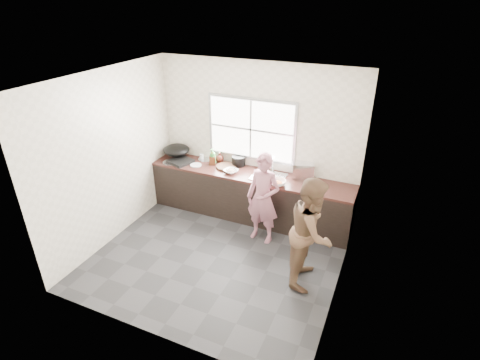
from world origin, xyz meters
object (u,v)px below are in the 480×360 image
at_px(woman, 263,201).
at_px(dish_rack, 303,170).
at_px(black_pot, 239,161).
at_px(bottle_brown_tall, 212,159).
at_px(wok, 176,150).
at_px(pot_lid_right, 206,159).
at_px(bowl_held, 273,178).
at_px(bottle_brown_short, 220,158).
at_px(bowl_mince, 231,171).
at_px(pot_lid_left, 170,162).
at_px(bottle_green, 213,156).
at_px(plate_food, 196,165).
at_px(person_side, 311,232).
at_px(cutting_board, 226,167).
at_px(bowl_crabs, 278,183).
at_px(burner, 181,161).
at_px(glass_jar, 202,157).

distance_m(woman, dish_rack, 0.93).
xyz_separation_m(black_pot, bottle_brown_tall, (-0.45, -0.15, 0.02)).
relative_size(wok, pot_lid_right, 1.81).
height_order(bottle_brown_tall, dish_rack, dish_rack).
xyz_separation_m(bowl_held, bottle_brown_short, (-1.13, 0.28, 0.06)).
bearing_deg(dish_rack, bottle_brown_short, 160.22).
height_order(black_pot, dish_rack, dish_rack).
relative_size(bowl_mince, pot_lid_left, 0.87).
height_order(bottle_brown_tall, pot_lid_right, bottle_brown_tall).
bearing_deg(bottle_green, plate_food, -143.37).
bearing_deg(pot_lid_left, bowl_held, 3.36).
height_order(black_pot, bottle_brown_tall, bottle_brown_tall).
xyz_separation_m(person_side, black_pot, (-1.70, 1.42, 0.16)).
height_order(woman, plate_food, woman).
bearing_deg(bottle_brown_short, cutting_board, -39.17).
height_order(wok, dish_rack, dish_rack).
bearing_deg(bowl_crabs, woman, -109.60).
relative_size(bowl_held, pot_lid_right, 0.66).
bearing_deg(bowl_crabs, bottle_green, 167.12).
xyz_separation_m(bowl_mince, burner, (-1.02, 0.01, -0.00)).
bearing_deg(burner, black_pot, 17.63).
xyz_separation_m(bottle_green, bottle_brown_short, (0.07, 0.13, -0.06)).
relative_size(plate_food, pot_lid_left, 0.75).
bearing_deg(bowl_mince, dish_rack, 15.93).
relative_size(glass_jar, wok, 0.21).
bearing_deg(woman, bottle_green, 159.43).
relative_size(bottle_green, wok, 0.60).
bearing_deg(plate_food, dish_rack, 9.64).
bearing_deg(plate_food, cutting_board, 14.71).
distance_m(wok, pot_lid_left, 0.30).
bearing_deg(burner, woman, -14.50).
bearing_deg(bottle_brown_short, pot_lid_right, -177.83).
relative_size(bottle_brown_short, glass_jar, 1.64).
bearing_deg(bowl_held, bottle_brown_short, 165.91).
bearing_deg(wok, bottle_brown_tall, -0.72).
bearing_deg(black_pot, bottle_green, -163.48).
xyz_separation_m(bowl_crabs, plate_food, (-1.59, 0.12, -0.03)).
height_order(bowl_crabs, bottle_brown_tall, bottle_brown_tall).
relative_size(black_pot, pot_lid_left, 0.90).
relative_size(wok, pot_lid_left, 1.81).
distance_m(woman, bottle_green, 1.41).
bearing_deg(bottle_brown_tall, pot_lid_left, -161.50).
xyz_separation_m(plate_food, dish_rack, (1.88, 0.32, 0.12)).
distance_m(cutting_board, black_pot, 0.25).
relative_size(woman, person_side, 0.89).
distance_m(bowl_held, bottle_brown_tall, 1.21).
relative_size(bowl_held, bottle_green, 0.60).
bearing_deg(dish_rack, plate_food, 169.86).
bearing_deg(black_pot, bottle_brown_tall, -161.56).
relative_size(bottle_green, bottle_brown_tall, 1.36).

